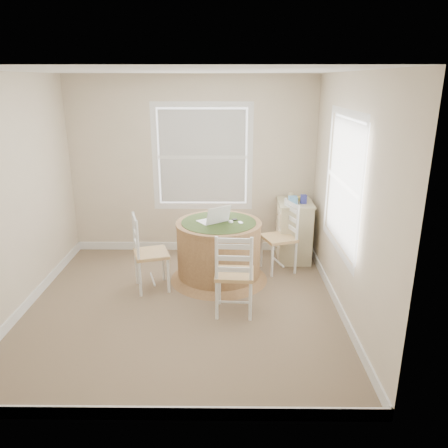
{
  "coord_description": "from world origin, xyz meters",
  "views": [
    {
      "loc": [
        0.52,
        -4.53,
        2.51
      ],
      "look_at": [
        0.48,
        0.45,
        0.87
      ],
      "focal_mm": 35.0,
      "sensor_mm": 36.0,
      "label": 1
    }
  ],
  "objects_px": {
    "chair_right": "(279,238)",
    "corner_chest": "(294,230)",
    "round_table": "(219,248)",
    "chair_left": "(151,253)",
    "chair_near": "(234,274)",
    "laptop": "(214,220)"
  },
  "relations": [
    {
      "from": "round_table",
      "to": "laptop",
      "type": "bearing_deg",
      "value": 159.28
    },
    {
      "from": "chair_right",
      "to": "corner_chest",
      "type": "bearing_deg",
      "value": 128.5
    },
    {
      "from": "chair_right",
      "to": "corner_chest",
      "type": "distance_m",
      "value": 0.49
    },
    {
      "from": "round_table",
      "to": "chair_right",
      "type": "distance_m",
      "value": 0.86
    },
    {
      "from": "round_table",
      "to": "chair_left",
      "type": "height_order",
      "value": "chair_left"
    },
    {
      "from": "chair_near",
      "to": "laptop",
      "type": "relative_size",
      "value": 2.09
    },
    {
      "from": "round_table",
      "to": "laptop",
      "type": "relative_size",
      "value": 2.82
    },
    {
      "from": "chair_left",
      "to": "laptop",
      "type": "bearing_deg",
      "value": -86.74
    },
    {
      "from": "chair_left",
      "to": "chair_right",
      "type": "height_order",
      "value": "same"
    },
    {
      "from": "chair_near",
      "to": "laptop",
      "type": "distance_m",
      "value": 0.98
    },
    {
      "from": "chair_right",
      "to": "chair_near",
      "type": "bearing_deg",
      "value": -47.1
    },
    {
      "from": "chair_left",
      "to": "chair_near",
      "type": "relative_size",
      "value": 1.0
    },
    {
      "from": "round_table",
      "to": "corner_chest",
      "type": "relative_size",
      "value": 1.47
    },
    {
      "from": "round_table",
      "to": "chair_left",
      "type": "bearing_deg",
      "value": -176.13
    },
    {
      "from": "chair_left",
      "to": "chair_right",
      "type": "relative_size",
      "value": 1.0
    },
    {
      "from": "round_table",
      "to": "chair_right",
      "type": "xyz_separation_m",
      "value": [
        0.81,
        0.29,
        0.05
      ]
    },
    {
      "from": "chair_near",
      "to": "chair_right",
      "type": "bearing_deg",
      "value": -114.64
    },
    {
      "from": "round_table",
      "to": "chair_left",
      "type": "relative_size",
      "value": 1.35
    },
    {
      "from": "chair_near",
      "to": "laptop",
      "type": "bearing_deg",
      "value": -70.55
    },
    {
      "from": "chair_left",
      "to": "chair_near",
      "type": "height_order",
      "value": "same"
    },
    {
      "from": "round_table",
      "to": "laptop",
      "type": "distance_m",
      "value": 0.4
    },
    {
      "from": "chair_near",
      "to": "chair_right",
      "type": "height_order",
      "value": "same"
    }
  ]
}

